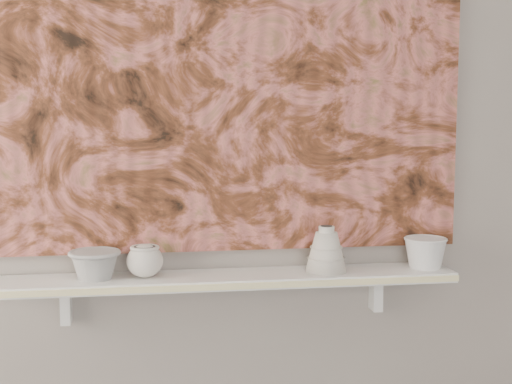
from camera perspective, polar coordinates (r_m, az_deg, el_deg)
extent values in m
plane|color=gray|center=(2.22, -2.57, 4.57)|extent=(3.60, 0.00, 3.60)
cube|color=white|center=(2.19, -2.25, -6.99)|extent=(1.40, 0.18, 0.03)
cube|color=beige|center=(2.10, -1.96, -7.57)|extent=(1.40, 0.01, 0.02)
cube|color=white|center=(2.27, -14.97, -8.65)|extent=(0.03, 0.06, 0.12)
cube|color=white|center=(2.37, 9.56, -7.88)|extent=(0.03, 0.06, 0.12)
cube|color=brown|center=(2.21, -2.56, 9.49)|extent=(1.50, 0.02, 1.10)
cube|color=black|center=(2.29, 8.77, 1.61)|extent=(0.09, 0.00, 0.08)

